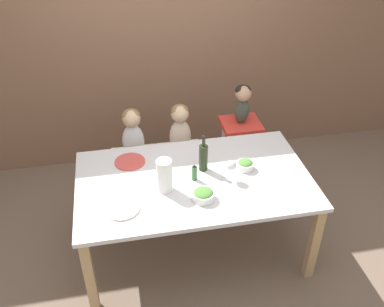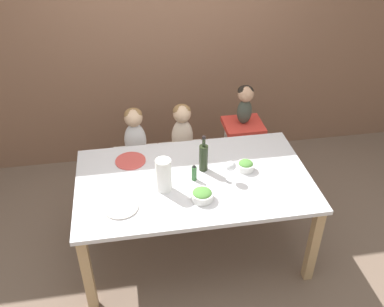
{
  "view_description": "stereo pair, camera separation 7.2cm",
  "coord_description": "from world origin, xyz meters",
  "px_view_note": "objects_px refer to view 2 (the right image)",
  "views": [
    {
      "loc": [
        -0.52,
        -2.59,
        2.81
      ],
      "look_at": [
        0.0,
        0.08,
        0.94
      ],
      "focal_mm": 40.0,
      "sensor_mm": 36.0,
      "label": 1
    },
    {
      "loc": [
        -0.45,
        -2.6,
        2.81
      ],
      "look_at": [
        0.0,
        0.08,
        0.94
      ],
      "focal_mm": 40.0,
      "sensor_mm": 36.0,
      "label": 2
    }
  ],
  "objects_px": {
    "paper_towel_roll": "(164,175)",
    "dinner_plate_back_left": "(130,161)",
    "chair_far_center": "(183,158)",
    "chair_right_highchair": "(242,137)",
    "chair_far_left": "(137,162)",
    "wine_glass_near": "(231,167)",
    "salad_bowl_small": "(246,166)",
    "dinner_plate_front_left": "(121,207)",
    "person_child_left": "(134,131)",
    "wine_bottle": "(203,157)",
    "person_child_center": "(182,126)",
    "salad_bowl_large": "(202,195)",
    "person_baby_right": "(245,100)"
  },
  "relations": [
    {
      "from": "paper_towel_roll",
      "to": "dinner_plate_front_left",
      "type": "height_order",
      "value": "paper_towel_roll"
    },
    {
      "from": "paper_towel_roll",
      "to": "dinner_plate_back_left",
      "type": "bearing_deg",
      "value": 120.04
    },
    {
      "from": "chair_far_left",
      "to": "wine_glass_near",
      "type": "xyz_separation_m",
      "value": [
        0.69,
        -0.87,
        0.5
      ]
    },
    {
      "from": "chair_far_left",
      "to": "chair_far_center",
      "type": "xyz_separation_m",
      "value": [
        0.44,
        0.0,
        0.0
      ]
    },
    {
      "from": "person_child_center",
      "to": "salad_bowl_large",
      "type": "bearing_deg",
      "value": -90.54
    },
    {
      "from": "chair_far_center",
      "to": "paper_towel_roll",
      "type": "distance_m",
      "value": 1.07
    },
    {
      "from": "chair_right_highchair",
      "to": "person_child_center",
      "type": "distance_m",
      "value": 0.62
    },
    {
      "from": "person_baby_right",
      "to": "dinner_plate_back_left",
      "type": "bearing_deg",
      "value": -155.62
    },
    {
      "from": "wine_bottle",
      "to": "salad_bowl_large",
      "type": "bearing_deg",
      "value": -102.17
    },
    {
      "from": "wine_glass_near",
      "to": "dinner_plate_front_left",
      "type": "xyz_separation_m",
      "value": [
        -0.85,
        -0.19,
        -0.12
      ]
    },
    {
      "from": "wine_glass_near",
      "to": "chair_far_left",
      "type": "bearing_deg",
      "value": 128.37
    },
    {
      "from": "paper_towel_roll",
      "to": "salad_bowl_large",
      "type": "distance_m",
      "value": 0.32
    },
    {
      "from": "person_child_left",
      "to": "wine_bottle",
      "type": "distance_m",
      "value": 0.88
    },
    {
      "from": "chair_far_center",
      "to": "wine_bottle",
      "type": "distance_m",
      "value": 0.86
    },
    {
      "from": "chair_far_center",
      "to": "wine_bottle",
      "type": "xyz_separation_m",
      "value": [
        0.07,
        -0.7,
        0.49
      ]
    },
    {
      "from": "chair_far_left",
      "to": "wine_bottle",
      "type": "bearing_deg",
      "value": -53.97
    },
    {
      "from": "chair_right_highchair",
      "to": "salad_bowl_large",
      "type": "xyz_separation_m",
      "value": [
        -0.6,
        -1.06,
        0.22
      ]
    },
    {
      "from": "chair_right_highchair",
      "to": "dinner_plate_back_left",
      "type": "relative_size",
      "value": 2.91
    },
    {
      "from": "dinner_plate_back_left",
      "to": "chair_right_highchair",
      "type": "bearing_deg",
      "value": 24.29
    },
    {
      "from": "person_child_center",
      "to": "dinner_plate_back_left",
      "type": "bearing_deg",
      "value": -135.39
    },
    {
      "from": "person_child_left",
      "to": "dinner_plate_back_left",
      "type": "bearing_deg",
      "value": -96.85
    },
    {
      "from": "dinner_plate_back_left",
      "to": "chair_far_center",
      "type": "bearing_deg",
      "value": 44.51
    },
    {
      "from": "dinner_plate_back_left",
      "to": "person_child_center",
      "type": "bearing_deg",
      "value": 44.61
    },
    {
      "from": "dinner_plate_back_left",
      "to": "dinner_plate_front_left",
      "type": "bearing_deg",
      "value": -99.63
    },
    {
      "from": "person_child_left",
      "to": "person_baby_right",
      "type": "xyz_separation_m",
      "value": [
        1.04,
        0.0,
        0.22
      ]
    },
    {
      "from": "paper_towel_roll",
      "to": "dinner_plate_back_left",
      "type": "relative_size",
      "value": 1.07
    },
    {
      "from": "chair_right_highchair",
      "to": "person_child_center",
      "type": "height_order",
      "value": "person_child_center"
    },
    {
      "from": "person_child_left",
      "to": "paper_towel_roll",
      "type": "distance_m",
      "value": 0.93
    },
    {
      "from": "salad_bowl_small",
      "to": "dinner_plate_back_left",
      "type": "distance_m",
      "value": 0.94
    },
    {
      "from": "chair_far_center",
      "to": "chair_right_highchair",
      "type": "distance_m",
      "value": 0.62
    },
    {
      "from": "wine_bottle",
      "to": "person_child_left",
      "type": "bearing_deg",
      "value": 125.97
    },
    {
      "from": "paper_towel_roll",
      "to": "person_child_center",
      "type": "bearing_deg",
      "value": 73.33
    },
    {
      "from": "person_child_left",
      "to": "paper_towel_roll",
      "type": "relative_size",
      "value": 1.91
    },
    {
      "from": "chair_far_center",
      "to": "salad_bowl_small",
      "type": "height_order",
      "value": "salad_bowl_small"
    },
    {
      "from": "wine_bottle",
      "to": "dinner_plate_back_left",
      "type": "relative_size",
      "value": 1.26
    },
    {
      "from": "salad_bowl_small",
      "to": "dinner_plate_front_left",
      "type": "xyz_separation_m",
      "value": [
        -1.0,
        -0.3,
        -0.03
      ]
    },
    {
      "from": "chair_right_highchair",
      "to": "person_child_left",
      "type": "distance_m",
      "value": 1.05
    },
    {
      "from": "chair_right_highchair",
      "to": "salad_bowl_small",
      "type": "bearing_deg",
      "value": -104.37
    },
    {
      "from": "chair_far_left",
      "to": "dinner_plate_front_left",
      "type": "height_order",
      "value": "dinner_plate_front_left"
    },
    {
      "from": "wine_glass_near",
      "to": "paper_towel_roll",
      "type": "bearing_deg",
      "value": -177.04
    },
    {
      "from": "person_baby_right",
      "to": "salad_bowl_large",
      "type": "bearing_deg",
      "value": -119.61
    },
    {
      "from": "person_child_center",
      "to": "person_baby_right",
      "type": "relative_size",
      "value": 1.32
    },
    {
      "from": "person_baby_right",
      "to": "salad_bowl_small",
      "type": "xyz_separation_m",
      "value": [
        -0.2,
        -0.77,
        -0.17
      ]
    },
    {
      "from": "person_child_center",
      "to": "wine_bottle",
      "type": "xyz_separation_m",
      "value": [
        0.07,
        -0.71,
        0.13
      ]
    },
    {
      "from": "chair_far_left",
      "to": "chair_far_center",
      "type": "distance_m",
      "value": 0.44
    },
    {
      "from": "person_child_left",
      "to": "person_baby_right",
      "type": "relative_size",
      "value": 1.32
    },
    {
      "from": "paper_towel_roll",
      "to": "dinner_plate_back_left",
      "type": "height_order",
      "value": "paper_towel_roll"
    },
    {
      "from": "person_baby_right",
      "to": "dinner_plate_back_left",
      "type": "xyz_separation_m",
      "value": [
        -1.1,
        -0.5,
        -0.21
      ]
    },
    {
      "from": "chair_far_left",
      "to": "person_child_left",
      "type": "relative_size",
      "value": 0.9
    },
    {
      "from": "wine_bottle",
      "to": "wine_glass_near",
      "type": "distance_m",
      "value": 0.25
    }
  ]
}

